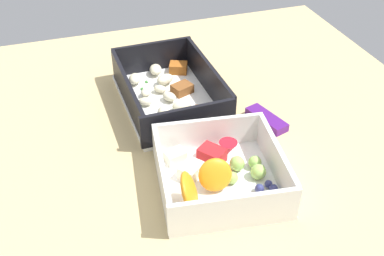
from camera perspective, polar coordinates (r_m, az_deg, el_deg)
table_surface at (r=65.75cm, az=-0.11°, el=-2.90°), size 80.00×80.00×2.00cm
pasta_container at (r=73.06cm, az=-2.73°, el=4.32°), size 21.17×14.28×5.73cm
fruit_bowl at (r=58.18cm, az=3.12°, el=-5.63°), size 16.94×16.91×5.97cm
candy_bar at (r=70.04cm, az=9.10°, el=1.06°), size 7.40×4.38×1.20cm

